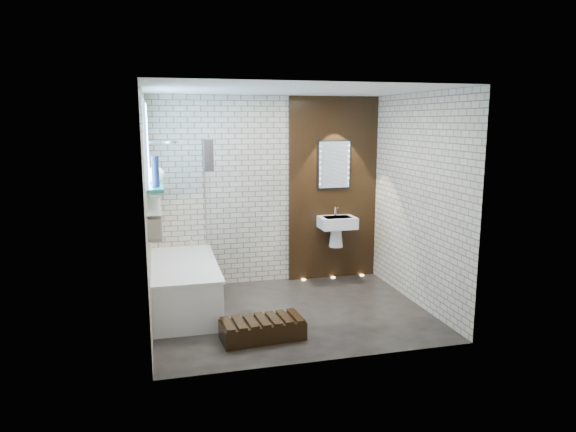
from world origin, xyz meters
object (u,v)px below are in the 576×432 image
object	(u,v)px
led_mirror	(334,165)
walnut_step	(262,330)
bathtub	(184,286)
washbasin	(337,227)
bath_screen	(208,199)

from	to	relation	value
led_mirror	walnut_step	size ratio (longest dim) A/B	0.81
bathtub	walnut_step	bearing A→B (deg)	-56.02
bathtub	washbasin	distance (m)	2.32
led_mirror	bathtub	bearing A→B (deg)	-160.22
bathtub	bath_screen	world-z (taller)	bath_screen
washbasin	led_mirror	world-z (taller)	led_mirror
bathtub	walnut_step	distance (m)	1.34
bathtub	bath_screen	bearing A→B (deg)	51.10
washbasin	led_mirror	size ratio (longest dim) A/B	0.83
bath_screen	washbasin	xyz separation A→B (m)	(1.82, 0.18, -0.49)
bath_screen	washbasin	bearing A→B (deg)	5.78
washbasin	bath_screen	bearing A→B (deg)	-174.22
bath_screen	bathtub	bearing A→B (deg)	-128.90
bath_screen	walnut_step	size ratio (longest dim) A/B	1.62
bathtub	washbasin	xyz separation A→B (m)	(2.17, 0.62, 0.50)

